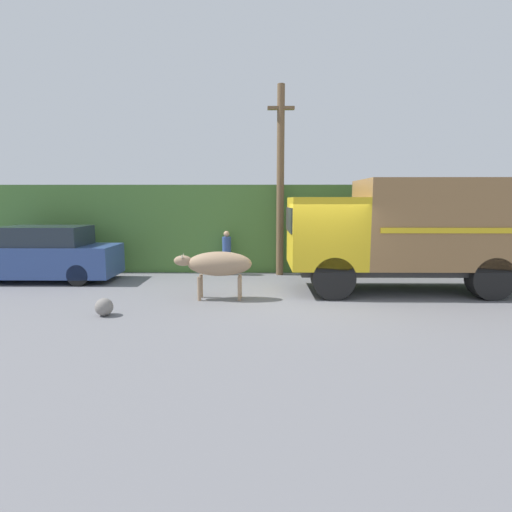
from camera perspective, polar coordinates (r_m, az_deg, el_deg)
ground_plane at (r=10.67m, az=8.75°, el=-6.21°), size 60.00×60.00×0.00m
hillside_embankment at (r=17.29m, az=5.60°, el=4.53°), size 32.00×5.99×3.14m
cargo_truck at (r=12.07m, az=21.39°, el=3.56°), size 6.66×2.32×3.17m
brown_cow at (r=10.50m, az=-5.48°, el=-1.18°), size 2.05×0.64×1.27m
parked_suv at (r=14.56m, az=-28.12°, el=0.14°), size 4.72×1.70×1.78m
pedestrian_on_hill at (r=13.98m, az=-4.21°, el=0.76°), size 0.39×0.39×1.54m
utility_pole at (r=13.88m, az=3.50°, el=10.89°), size 0.90×0.25×6.41m
roadside_rock at (r=9.74m, az=-20.88°, el=-6.81°), size 0.40×0.40×0.40m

